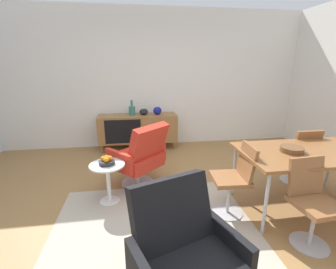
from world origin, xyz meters
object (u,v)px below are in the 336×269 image
Objects in this scene: vase_cobalt at (157,111)px; dining_table at (308,154)px; vase_ceramic_small at (144,112)px; side_table_round at (108,178)px; sideboard at (138,128)px; vase_sculptural_dark at (132,110)px; lounge_chair_red at (140,155)px; wooden_bowl_on_table at (292,149)px; fruit_bowl at (107,161)px; dining_chair_near_window at (235,177)px; armchair_black_shell at (184,253)px; dining_chair_front_left at (312,200)px; dining_chair_back_right at (300,154)px.

dining_table is (1.53, -2.44, -0.10)m from vase_cobalt.
vase_ceramic_small is 2.10m from side_table_round.
sideboard reaches higher than side_table_round.
vase_sculptural_dark is 0.32× the size of lounge_chair_red.
vase_cobalt is at bearing 118.31° from wooden_bowl_on_table.
fruit_bowl is (-0.43, -1.97, 0.12)m from sideboard.
armchair_black_shell is (-0.83, -1.02, -0.00)m from dining_chair_near_window.
sideboard is 5.22× the size of vase_sculptural_dark.
wooden_bowl_on_table is at bearing -12.23° from fruit_bowl.
vase_cobalt is at bearing 66.76° from fruit_bowl.
lounge_chair_red is at bearing -90.31° from sideboard.
fruit_bowl is (-0.33, -1.97, -0.26)m from vase_sculptural_dark.
wooden_bowl_on_table is at bearing -61.69° from vase_cobalt.
vase_cobalt is at bearing 0.00° from vase_sculptural_dark.
vase_cobalt reaches higher than side_table_round.
dining_chair_front_left is 4.28× the size of fruit_bowl.
lounge_chair_red is at bearing -94.99° from vase_ceramic_small.
sideboard is at bearing -179.74° from vase_cobalt.
dining_chair_front_left is (1.46, -3.00, -0.31)m from vase_ceramic_small.
dining_chair_front_left is 2.12m from lounge_chair_red.
dining_chair_near_window is 1.65× the size of side_table_round.
side_table_round is at bearing 167.82° from wooden_bowl_on_table.
side_table_round is at bearing -138.55° from lounge_chair_red.
fruit_bowl is (-0.66, 1.50, 0.10)m from armchair_black_shell.
dining_chair_near_window and dining_chair_back_right have the same top height.
vase_ceramic_small reaches higher than fruit_bowl.
vase_sculptural_dark reaches higher than dining_chair_near_window.
vase_cobalt is 1.68m from lounge_chair_red.
dining_table is at bearing -11.21° from side_table_round.
dining_table is (2.05, -2.44, -0.12)m from vase_sculptural_dark.
armchair_black_shell is at bearing -149.13° from dining_table.
sideboard is at bearing 128.54° from dining_table.
dining_chair_back_right is at bearing 57.81° from dining_chair_front_left.
dining_chair_near_window is at bearing -17.80° from fruit_bowl.
dining_chair_front_left is at bearing -27.02° from side_table_round.
dining_chair_back_right is 2.73m from fruit_bowl.
dining_chair_near_window is (-0.67, -0.01, -0.30)m from wooden_bowl_on_table.
dining_table is at bearing 30.87° from armchair_black_shell.
vase_ceramic_small is 2.91m from wooden_bowl_on_table.
armchair_black_shell is at bearing -129.01° from dining_chair_near_window.
dining_chair_near_window is at bearing -155.54° from dining_chair_back_right.
vase_cobalt is 0.28m from vase_ceramic_small.
vase_sculptural_dark is 1.64m from lounge_chair_red.
sideboard is 1.87× the size of dining_chair_near_window.
dining_chair_near_window is 0.90× the size of armchair_black_shell.
dining_chair_near_window is at bearing -179.20° from wooden_bowl_on_table.
fruit_bowl is at bearing -99.42° from vase_sculptural_dark.
wooden_bowl_on_table is (1.59, -2.43, -0.01)m from vase_ceramic_small.
vase_cobalt reaches higher than fruit_bowl.
lounge_chair_red is at bearing 138.68° from dining_chair_front_left.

